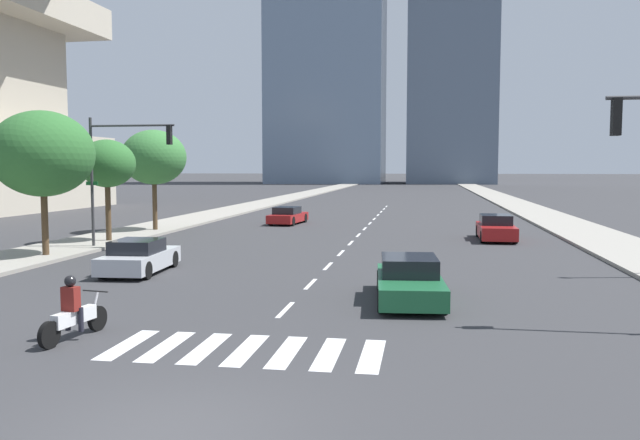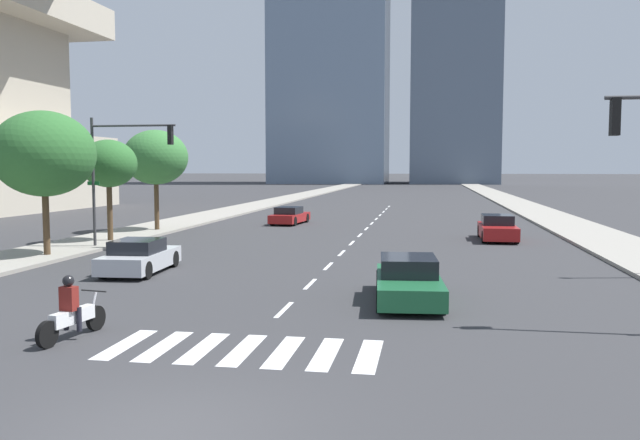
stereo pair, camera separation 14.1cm
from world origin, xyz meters
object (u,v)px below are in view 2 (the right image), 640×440
at_px(motorcycle_third, 72,314).
at_px(street_tree_nearest, 44,154).
at_px(sedan_red_3, 497,229).
at_px(traffic_signal_far, 122,159).
at_px(sedan_red_0, 290,216).
at_px(sedan_silver_1, 139,257).
at_px(street_tree_second, 109,164).
at_px(sedan_green_2, 408,281).
at_px(street_tree_third, 156,157).

bearing_deg(motorcycle_third, street_tree_nearest, 43.36).
xyz_separation_m(sedan_red_3, traffic_signal_far, (-18.03, -7.02, 3.70)).
height_order(sedan_red_0, sedan_silver_1, sedan_silver_1).
xyz_separation_m(sedan_red_0, traffic_signal_far, (-4.87, -14.89, 3.77)).
relative_size(motorcycle_third, sedan_red_0, 0.50).
xyz_separation_m(sedan_silver_1, street_tree_nearest, (-5.68, 3.04, 3.90)).
bearing_deg(street_tree_second, motorcycle_third, -65.06).
height_order(motorcycle_third, traffic_signal_far, traffic_signal_far).
bearing_deg(motorcycle_third, traffic_signal_far, 31.35).
relative_size(traffic_signal_far, street_tree_nearest, 0.99).
bearing_deg(street_tree_second, sedan_green_2, -37.84).
bearing_deg(sedan_silver_1, street_tree_third, 18.11).
xyz_separation_m(motorcycle_third, sedan_green_2, (7.43, 5.59, 0.01)).
bearing_deg(sedan_green_2, traffic_signal_far, -130.05).
bearing_deg(street_tree_third, sedan_red_0, 44.62).
bearing_deg(sedan_red_0, street_tree_third, 140.33).
bearing_deg(sedan_red_3, sedan_silver_1, -46.35).
bearing_deg(motorcycle_third, street_tree_third, 28.29).
xyz_separation_m(sedan_red_0, street_tree_second, (-6.79, -12.58, 3.53)).
relative_size(sedan_green_2, street_tree_nearest, 0.79).
relative_size(traffic_signal_far, street_tree_second, 1.18).
bearing_deg(street_tree_second, sedan_red_0, 61.63).
relative_size(street_tree_nearest, street_tree_third, 1.03).
relative_size(sedan_red_0, sedan_red_3, 0.97).
xyz_separation_m(sedan_green_2, sedan_red_3, (4.25, 16.90, 0.03)).
xyz_separation_m(sedan_green_2, street_tree_second, (-15.70, 12.20, 3.50)).
bearing_deg(motorcycle_third, street_tree_second, 33.96).
distance_m(motorcycle_third, sedan_silver_1, 9.43).
bearing_deg(motorcycle_third, sedan_silver_1, 24.99).
bearing_deg(street_tree_second, street_tree_nearest, -90.00).
height_order(motorcycle_third, street_tree_third, street_tree_third).
height_order(sedan_red_0, street_tree_nearest, street_tree_nearest).
relative_size(street_tree_second, street_tree_third, 0.86).
height_order(sedan_silver_1, street_tree_nearest, street_tree_nearest).
height_order(sedan_red_0, sedan_green_2, sedan_green_2).
bearing_deg(traffic_signal_far, street_tree_second, 129.64).
relative_size(street_tree_nearest, street_tree_second, 1.19).
height_order(sedan_red_0, traffic_signal_far, traffic_signal_far).
xyz_separation_m(sedan_silver_1, street_tree_third, (-5.68, 14.60, 3.92)).
relative_size(sedan_red_0, sedan_silver_1, 1.04).
xyz_separation_m(sedan_red_3, street_tree_third, (-19.95, 1.17, 3.89)).
bearing_deg(sedan_red_3, sedan_red_0, -120.48).
bearing_deg(sedan_red_3, traffic_signal_far, -68.32).
bearing_deg(street_tree_second, street_tree_third, 90.00).
height_order(sedan_red_0, street_tree_third, street_tree_third).
xyz_separation_m(street_tree_nearest, street_tree_third, (0.00, 11.55, 0.02)).
xyz_separation_m(motorcycle_third, street_tree_second, (-8.27, 17.79, 3.50)).
bearing_deg(sedan_green_2, sedan_red_0, -164.64).
bearing_deg(traffic_signal_far, sedan_green_2, -35.63).
xyz_separation_m(traffic_signal_far, street_tree_third, (-1.92, 8.19, 0.18)).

